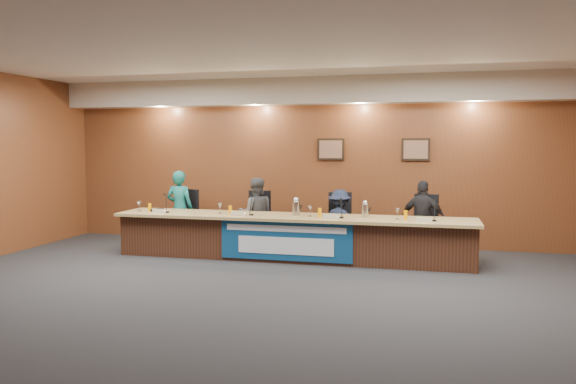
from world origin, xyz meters
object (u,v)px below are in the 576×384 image
object	(u,v)px
panelist_c	(340,222)
office_chair_a	(182,221)
dais_body	(291,239)
panelist_a	(180,209)
carafe_mid	(296,208)
office_chair_b	(257,223)
office_chair_c	(340,226)
office_chair_d	(423,229)
banner	(285,241)
carafe_right	(365,211)
panelist_b	(256,214)
speakerphone	(159,210)
panelist_d	(423,219)

from	to	relation	value
panelist_c	office_chair_a	world-z (taller)	panelist_c
dais_body	panelist_a	world-z (taller)	panelist_a
panelist_a	carafe_mid	size ratio (longest dim) A/B	6.15
dais_body	carafe_mid	bearing A→B (deg)	12.33
office_chair_b	office_chair_c	world-z (taller)	same
dais_body	office_chair_d	distance (m)	2.29
office_chair_b	panelist_c	bearing A→B (deg)	-8.87
banner	panelist_a	size ratio (longest dim) A/B	1.51
dais_body	office_chair_a	size ratio (longest dim) A/B	12.50
office_chair_a	office_chair_b	xyz separation A→B (m)	(1.52, 0.00, 0.00)
office_chair_d	carafe_right	bearing A→B (deg)	-129.55
panelist_b	carafe_mid	xyz separation A→B (m)	(0.91, -0.62, 0.20)
panelist_b	office_chair_d	distance (m)	3.00
panelist_a	office_chair_b	size ratio (longest dim) A/B	3.03
banner	speakerphone	xyz separation A→B (m)	(-2.42, 0.36, 0.40)
panelist_c	carafe_mid	xyz separation A→B (m)	(-0.65, -0.62, 0.29)
panelist_b	office_chair_a	bearing A→B (deg)	-22.27
carafe_right	panelist_c	bearing A→B (deg)	130.83
dais_body	carafe_mid	distance (m)	0.52
panelist_b	panelist_c	size ratio (longest dim) A/B	1.17
panelist_d	office_chair_d	xyz separation A→B (m)	(0.00, 0.10, -0.19)
panelist_a	office_chair_d	xyz separation A→B (m)	(4.51, 0.10, -0.25)
carafe_right	office_chair_a	bearing A→B (deg)	169.07
panelist_c	speakerphone	distance (m)	3.23
banner	office_chair_d	size ratio (longest dim) A/B	4.58
panelist_b	speakerphone	distance (m)	1.74
panelist_a	panelist_d	distance (m)	4.51
banner	carafe_right	world-z (taller)	carafe_right
dais_body	office_chair_a	world-z (taller)	dais_body
panelist_a	panelist_d	size ratio (longest dim) A/B	1.09
banner	office_chair_c	bearing A→B (deg)	57.75
panelist_d	panelist_a	bearing A→B (deg)	11.20
panelist_b	office_chair_d	xyz separation A→B (m)	(2.99, 0.10, -0.19)
office_chair_a	speakerphone	size ratio (longest dim) A/B	1.50
panelist_b	office_chair_c	distance (m)	1.57
office_chair_b	panelist_b	bearing A→B (deg)	-95.20
panelist_c	panelist_d	size ratio (longest dim) A/B	0.86
office_chair_b	carafe_right	size ratio (longest dim) A/B	2.21
banner	panelist_b	xyz separation A→B (m)	(-0.83, 1.05, 0.29)
panelist_a	panelist_c	size ratio (longest dim) A/B	1.26
dais_body	office_chair_c	bearing A→B (deg)	45.38
dais_body	office_chair_d	size ratio (longest dim) A/B	12.50
panelist_a	carafe_mid	world-z (taller)	panelist_a
banner	panelist_b	distance (m)	1.37
carafe_right	office_chair_b	bearing A→B (deg)	161.50
panelist_d	panelist_c	bearing A→B (deg)	11.20
panelist_b	speakerphone	size ratio (longest dim) A/B	4.19
panelist_a	carafe_right	world-z (taller)	panelist_a
dais_body	carafe_right	xyz separation A→B (m)	(1.24, 0.04, 0.51)
panelist_c	carafe_mid	distance (m)	0.94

